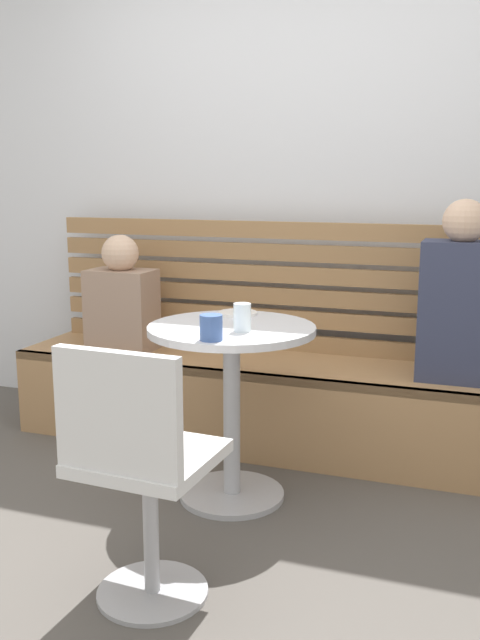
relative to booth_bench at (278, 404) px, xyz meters
name	(u,v)px	position (x,y,z in m)	size (l,w,h in m)	color
ground	(178,569)	(0.00, -1.20, -0.22)	(8.00, 8.00, 0.00)	#514C47
back_wall	(305,153)	(0.00, 0.44, 1.23)	(5.20, 0.10, 2.90)	silver
booth_bench	(278,404)	(0.00, 0.00, 0.00)	(2.70, 0.52, 0.44)	#A87C51
booth_backrest	(293,286)	(0.00, 0.24, 0.56)	(2.65, 0.04, 0.67)	#9A7249
cafe_table	(232,379)	(-0.02, -0.61, 0.30)	(0.68, 0.68, 0.74)	#ADADB2
white_chair	(139,467)	(-0.02, -1.43, 0.24)	(0.42, 0.42, 0.85)	#ADADB2
person_adult	(460,300)	(0.83, -0.03, 0.58)	(0.34, 0.22, 0.80)	#333851
person_child_left	(122,300)	(-0.84, -0.03, 0.48)	(0.34, 0.22, 0.60)	#9E7F6B
cup_mug_blue	(210,327)	(0.00, -0.88, 0.57)	(0.08, 0.08, 0.10)	#3D5B9E
cup_water_clear	(242,317)	(0.06, -0.70, 0.57)	(0.07, 0.07, 0.11)	white
plate_small	(238,313)	(-0.08, -0.38, 0.52)	(0.17, 0.17, 0.01)	white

